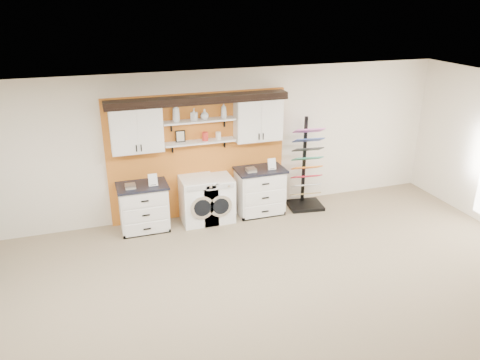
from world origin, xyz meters
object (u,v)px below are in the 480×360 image
object	(u,v)px
washer	(198,200)
sample_rack	(306,181)
base_cabinet_left	(144,207)
dryer	(216,198)
base_cabinet_right	(260,191)

from	to	relation	value
washer	sample_rack	distance (m)	2.23
base_cabinet_left	dryer	xyz separation A→B (m)	(1.36, -0.00, -0.02)
dryer	sample_rack	world-z (taller)	sample_rack
dryer	sample_rack	distance (m)	1.88
washer	sample_rack	bearing A→B (deg)	-0.64
base_cabinet_right	sample_rack	size ratio (longest dim) A/B	0.51
base_cabinet_right	washer	size ratio (longest dim) A/B	1.07
base_cabinet_left	sample_rack	distance (m)	3.24
base_cabinet_left	sample_rack	xyz separation A→B (m)	(3.24, -0.03, 0.12)
base_cabinet_right	washer	distance (m)	1.24
base_cabinet_left	washer	world-z (taller)	same
base_cabinet_right	washer	bearing A→B (deg)	-179.84
base_cabinet_right	washer	world-z (taller)	base_cabinet_right
sample_rack	base_cabinet_left	bearing A→B (deg)	-173.04
dryer	base_cabinet_left	bearing A→B (deg)	179.86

